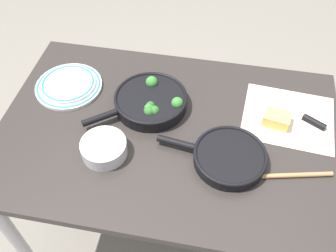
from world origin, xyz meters
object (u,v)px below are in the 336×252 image
object	(u,v)px
cheese_block	(276,119)
dinner_plate_stack	(69,85)
grater_knife	(303,117)
skillet_eggs	(229,157)
prep_bowl_steel	(104,148)
skillet_broccoli	(150,101)
wooden_spoon	(266,176)

from	to	relation	value
cheese_block	dinner_plate_stack	world-z (taller)	cheese_block
grater_knife	dinner_plate_stack	bearing A→B (deg)	30.16
skillet_eggs	grater_knife	bearing A→B (deg)	-129.01
grater_knife	prep_bowl_steel	xyz separation A→B (m)	(0.66, 0.28, 0.02)
skillet_broccoli	cheese_block	world-z (taller)	skillet_broccoli
skillet_eggs	wooden_spoon	distance (m)	0.13
prep_bowl_steel	cheese_block	bearing A→B (deg)	-156.86
wooden_spoon	grater_knife	size ratio (longest dim) A/B	1.54
grater_knife	cheese_block	size ratio (longest dim) A/B	2.15
skillet_eggs	cheese_block	distance (m)	0.25
wooden_spoon	prep_bowl_steel	bearing A→B (deg)	-12.80
skillet_eggs	prep_bowl_steel	size ratio (longest dim) A/B	2.41
grater_knife	wooden_spoon	bearing A→B (deg)	95.60
cheese_block	dinner_plate_stack	distance (m)	0.79
skillet_broccoli	prep_bowl_steel	distance (m)	0.26
skillet_broccoli	grater_knife	world-z (taller)	skillet_broccoli
prep_bowl_steel	skillet_eggs	bearing A→B (deg)	-173.91
skillet_eggs	cheese_block	size ratio (longest dim) A/B	3.61
wooden_spoon	dinner_plate_stack	bearing A→B (deg)	-32.98
wooden_spoon	grater_knife	world-z (taller)	grater_knife
skillet_broccoli	grater_knife	size ratio (longest dim) A/B	1.59
skillet_broccoli	prep_bowl_steel	xyz separation A→B (m)	(0.10, 0.24, -0.00)
skillet_eggs	cheese_block	bearing A→B (deg)	-120.15
skillet_eggs	cheese_block	xyz separation A→B (m)	(-0.15, -0.20, 0.00)
dinner_plate_stack	prep_bowl_steel	xyz separation A→B (m)	(-0.23, 0.28, 0.01)
cheese_block	dinner_plate_stack	bearing A→B (deg)	-2.85
wooden_spoon	cheese_block	distance (m)	0.24
wooden_spoon	cheese_block	size ratio (longest dim) A/B	3.32
grater_knife	dinner_plate_stack	world-z (taller)	dinner_plate_stack
skillet_broccoli	prep_bowl_steel	world-z (taller)	skillet_broccoli
wooden_spoon	grater_knife	bearing A→B (deg)	-127.49
wooden_spoon	cheese_block	world-z (taller)	cheese_block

